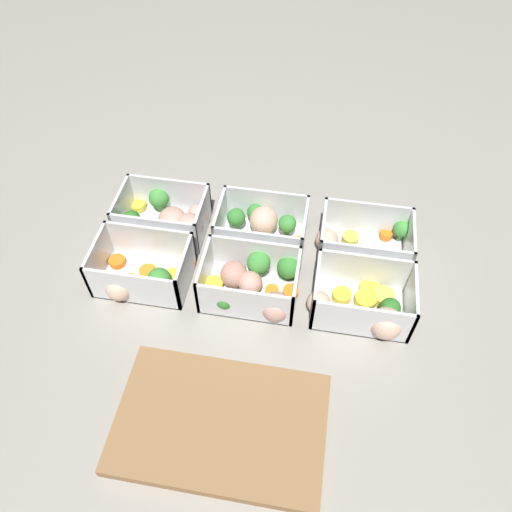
{
  "coord_description": "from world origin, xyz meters",
  "views": [
    {
      "loc": [
        -0.09,
        0.52,
        0.67
      ],
      "look_at": [
        0.0,
        0.0,
        0.03
      ],
      "focal_mm": 35.0,
      "sensor_mm": 36.0,
      "label": 1
    }
  ],
  "objects_px": {
    "container_near_left": "(360,243)",
    "container_near_center": "(262,227)",
    "container_near_right": "(171,220)",
    "container_far_right": "(143,275)",
    "container_far_center": "(254,284)",
    "container_far_left": "(365,305)"
  },
  "relations": [
    {
      "from": "container_near_left",
      "to": "container_near_center",
      "type": "height_order",
      "value": "same"
    },
    {
      "from": "container_near_center",
      "to": "container_near_right",
      "type": "relative_size",
      "value": 0.89
    },
    {
      "from": "container_near_left",
      "to": "container_near_center",
      "type": "bearing_deg",
      "value": -2.57
    },
    {
      "from": "container_near_right",
      "to": "container_far_right",
      "type": "distance_m",
      "value": 0.12
    },
    {
      "from": "container_near_center",
      "to": "container_far_center",
      "type": "height_order",
      "value": "same"
    },
    {
      "from": "container_near_center",
      "to": "container_far_left",
      "type": "height_order",
      "value": "same"
    },
    {
      "from": "container_far_left",
      "to": "container_far_right",
      "type": "relative_size",
      "value": 1.03
    },
    {
      "from": "container_near_left",
      "to": "container_near_center",
      "type": "relative_size",
      "value": 1.07
    },
    {
      "from": "container_far_right",
      "to": "container_far_left",
      "type": "bearing_deg",
      "value": -179.76
    },
    {
      "from": "container_far_left",
      "to": "container_far_right",
      "type": "distance_m",
      "value": 0.36
    },
    {
      "from": "container_near_left",
      "to": "container_near_center",
      "type": "xyz_separation_m",
      "value": [
        0.17,
        -0.01,
        0.0
      ]
    },
    {
      "from": "container_near_right",
      "to": "container_far_center",
      "type": "distance_m",
      "value": 0.2
    },
    {
      "from": "container_near_left",
      "to": "container_far_right",
      "type": "distance_m",
      "value": 0.37
    },
    {
      "from": "container_near_center",
      "to": "container_far_center",
      "type": "relative_size",
      "value": 0.95
    },
    {
      "from": "container_far_right",
      "to": "container_near_center",
      "type": "bearing_deg",
      "value": -142.44
    },
    {
      "from": "container_far_center",
      "to": "container_far_right",
      "type": "distance_m",
      "value": 0.18
    },
    {
      "from": "container_near_center",
      "to": "container_far_right",
      "type": "xyz_separation_m",
      "value": [
        0.17,
        0.13,
        -0.0
      ]
    },
    {
      "from": "container_near_left",
      "to": "container_far_right",
      "type": "xyz_separation_m",
      "value": [
        0.34,
        0.13,
        -0.0
      ]
    },
    {
      "from": "container_near_left",
      "to": "container_near_right",
      "type": "relative_size",
      "value": 0.95
    },
    {
      "from": "container_far_left",
      "to": "container_far_center",
      "type": "distance_m",
      "value": 0.18
    },
    {
      "from": "container_far_center",
      "to": "container_far_right",
      "type": "relative_size",
      "value": 1.02
    },
    {
      "from": "container_near_left",
      "to": "container_far_center",
      "type": "xyz_separation_m",
      "value": [
        0.16,
        0.11,
        0.0
      ]
    }
  ]
}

